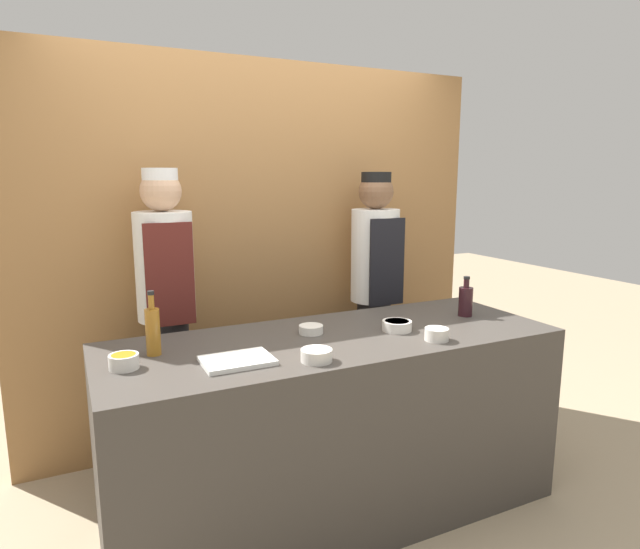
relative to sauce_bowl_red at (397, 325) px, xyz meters
name	(u,v)px	position (x,y,z in m)	size (l,w,h in m)	color
ground_plane	(334,508)	(-0.33, 0.05, -0.96)	(14.00, 14.00, 0.00)	tan
cabinet_wall	(261,253)	(-0.33, 1.10, 0.24)	(3.05, 0.18, 2.40)	olive
counter	(334,425)	(-0.33, 0.05, -0.49)	(2.23, 0.82, 0.93)	#3D3833
sauce_bowl_red	(397,325)	(0.00, 0.00, 0.00)	(0.15, 0.15, 0.05)	silver
sauce_bowl_green	(317,355)	(-0.56, -0.23, 0.00)	(0.13, 0.13, 0.05)	silver
sauce_bowl_white	(437,334)	(0.08, -0.22, 0.00)	(0.11, 0.11, 0.06)	silver
sauce_bowl_purple	(311,329)	(-0.41, 0.14, -0.01)	(0.12, 0.12, 0.04)	silver
sauce_bowl_orange	(124,361)	(-1.30, 0.03, 0.01)	(0.12, 0.12, 0.06)	silver
cutting_board	(237,361)	(-0.87, -0.11, -0.02)	(0.29, 0.21, 0.02)	white
bottle_amber	(153,330)	(-1.17, 0.15, 0.08)	(0.06, 0.06, 0.29)	#9E661E
bottle_wine	(466,300)	(0.51, 0.08, 0.06)	(0.08, 0.08, 0.22)	black
chef_left	(167,310)	(-1.00, 0.77, 0.01)	(0.31, 0.31, 1.74)	#28282D
chef_right	(374,289)	(0.34, 0.77, 0.00)	(0.31, 0.31, 1.72)	#28282D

